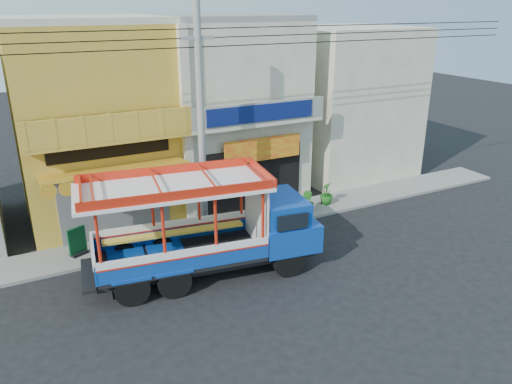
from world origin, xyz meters
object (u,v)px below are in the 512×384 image
utility_pole (204,112)px  songthaew_truck (221,226)px  potted_plant_b (308,202)px  potted_plant_a (264,209)px  green_sign (77,243)px  potted_plant_c (327,193)px

utility_pole → songthaew_truck: 4.23m
songthaew_truck → potted_plant_b: (5.40, 2.88, -1.17)m
utility_pole → potted_plant_a: size_ratio=29.55×
green_sign → potted_plant_a: green_sign is taller
utility_pole → songthaew_truck: size_ratio=3.48×
potted_plant_b → utility_pole: bearing=61.1°
green_sign → utility_pole: bearing=-8.5°
green_sign → potted_plant_a: (7.49, -0.30, 0.02)m
songthaew_truck → potted_plant_a: bearing=42.8°
songthaew_truck → potted_plant_a: size_ratio=8.49×
green_sign → potted_plant_a: 7.50m
utility_pole → potted_plant_c: utility_pole is taller
songthaew_truck → potted_plant_c: (6.61, 3.25, -1.11)m
utility_pole → potted_plant_c: bearing=6.1°
potted_plant_a → potted_plant_b: potted_plant_a is taller
utility_pole → potted_plant_b: (4.81, 0.27, -4.45)m
utility_pole → songthaew_truck: bearing=-102.8°
songthaew_truck → potted_plant_a: (3.26, 3.02, -1.16)m
potted_plant_c → green_sign: bearing=-57.5°
green_sign → songthaew_truck: bearing=-38.2°
songthaew_truck → potted_plant_c: songthaew_truck is taller
songthaew_truck → potted_plant_b: songthaew_truck is taller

